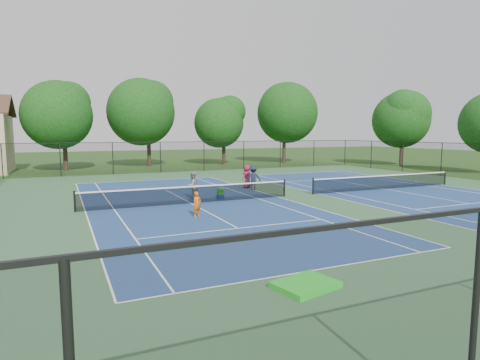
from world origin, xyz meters
name	(u,v)px	position (x,y,z in m)	size (l,w,h in m)	color
ground	(299,195)	(0.00, 0.00, 0.00)	(140.00, 140.00, 0.00)	#234716
court_pad	(299,195)	(0.00, 0.00, 0.00)	(36.00, 36.00, 0.01)	#315839
tennis_court_left	(191,202)	(-7.00, 0.00, 0.10)	(12.00, 23.83, 1.07)	navy
tennis_court_right	(384,188)	(7.00, 0.00, 0.10)	(12.00, 23.83, 1.07)	navy
perimeter_fence	(299,170)	(0.00, 0.00, 1.60)	(36.08, 36.08, 3.02)	black
tree_back_a	(63,112)	(-13.00, 24.00, 6.04)	(6.80, 6.80, 9.15)	#2D2116
tree_back_b	(148,109)	(-4.00, 26.00, 6.60)	(7.60, 7.60, 10.03)	#2D2116
tree_back_c	(224,120)	(5.00, 25.00, 5.48)	(6.00, 6.00, 8.40)	#2D2116
tree_back_d	(284,110)	(13.00, 24.00, 6.82)	(7.80, 7.80, 10.37)	#2D2116
tree_side_e	(403,116)	(23.00, 14.00, 5.81)	(6.60, 6.60, 8.87)	#2D2116
child_player	(197,204)	(-7.80, -3.52, 0.59)	(0.43, 0.28, 1.19)	#E1600F
instructor	(193,186)	(-6.51, 1.24, 0.83)	(0.80, 0.63, 1.65)	gray
bystander_b	(253,178)	(-1.49, 3.43, 0.83)	(1.07, 0.62, 1.66)	#171E32
bystander_c	(247,177)	(-1.52, 4.38, 0.82)	(0.80, 0.52, 1.63)	maroon
ball_crate	(220,197)	(-5.00, 0.66, 0.14)	(0.36, 0.28, 0.28)	navy
ball_hopper	(220,191)	(-5.00, 0.66, 0.48)	(0.34, 0.27, 0.41)	green
green_tarp	(305,285)	(-8.00, -12.87, 0.09)	(1.52, 1.13, 0.16)	#1F9E16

